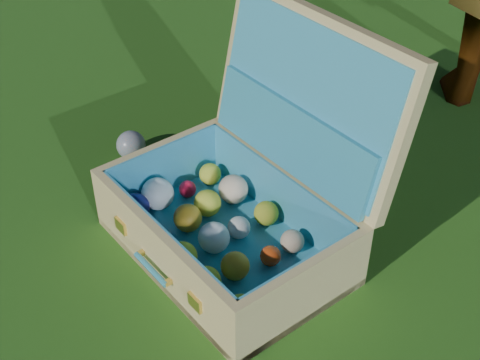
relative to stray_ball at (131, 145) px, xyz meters
name	(u,v)px	position (x,y,z in m)	size (l,w,h in m)	color
ground	(280,236)	(0.49, -0.10, -0.04)	(60.00, 60.00, 0.00)	#215114
stray_ball	(131,145)	(0.00, 0.00, 0.00)	(0.08, 0.08, 0.08)	teal
suitcase	(249,190)	(0.43, -0.14, 0.10)	(0.68, 0.64, 0.51)	#DABE75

